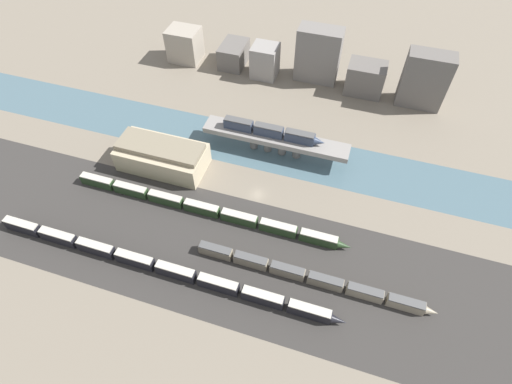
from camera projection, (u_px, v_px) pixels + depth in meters
ground_plane at (257, 195)px, 131.56m from camera, size 400.00×400.00×0.00m
railbed_yard at (233, 255)px, 117.02m from camera, size 280.00×42.00×0.01m
river_water at (275, 151)px, 144.47m from camera, size 320.00×21.26×0.01m
bridge at (275, 140)px, 140.05m from camera, size 51.88×7.69×7.37m
train_on_bridge at (272, 131)px, 137.57m from camera, size 35.89×3.08×3.85m
train_yard_near at (159, 267)px, 112.32m from camera, size 104.70×2.60×4.10m
train_yard_mid at (310, 277)px, 110.54m from camera, size 67.28×2.61×3.59m
train_yard_far at (206, 209)px, 125.48m from camera, size 90.63×2.62×3.67m
warehouse_building at (162, 156)px, 136.46m from camera, size 29.74×14.74×9.82m
city_block_far_left at (185, 45)px, 177.01m from camera, size 13.62×11.29×14.20m
city_block_left at (234, 54)px, 176.31m from camera, size 10.41×15.22×9.53m
city_block_center at (265, 61)px, 169.20m from camera, size 10.74×10.28×13.69m
city_block_right at (318, 55)px, 164.41m from camera, size 17.84×9.30×22.45m
city_block_far_right at (365, 78)px, 162.26m from camera, size 15.04×11.16×12.60m
city_block_tall at (424, 80)px, 153.46m from camera, size 17.16×8.75×22.15m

